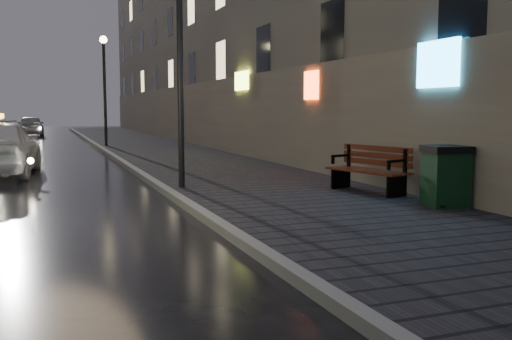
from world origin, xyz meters
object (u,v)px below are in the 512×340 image
(lamp_far, at_px, (104,77))
(car_far, at_px, (31,126))
(lamp_near, at_px, (180,39))
(trash_bin, at_px, (445,176))
(bench, at_px, (370,169))

(lamp_far, xyz_separation_m, car_far, (-3.64, 15.05, -2.76))
(lamp_near, xyz_separation_m, lamp_far, (0.00, 16.00, 0.00))
(lamp_far, relative_size, trash_bin, 4.73)
(trash_bin, distance_m, car_far, 36.06)
(lamp_near, distance_m, car_far, 31.38)
(trash_bin, bearing_deg, lamp_far, 112.65)
(lamp_near, relative_size, car_far, 1.24)
(lamp_far, bearing_deg, car_far, 103.60)
(lamp_near, height_order, trash_bin, lamp_near)
(bench, height_order, trash_bin, trash_bin)
(lamp_near, height_order, bench, lamp_near)
(lamp_near, relative_size, trash_bin, 4.73)
(bench, height_order, car_far, car_far)
(bench, distance_m, car_far, 34.00)
(car_far, bearing_deg, lamp_far, 102.56)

